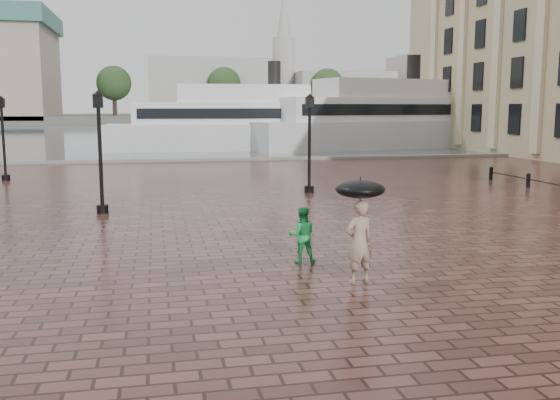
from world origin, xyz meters
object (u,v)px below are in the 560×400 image
object	(u,v)px
ferry_far	(384,120)
street_lamps	(132,143)
adult_pedestrian	(359,242)
ferry_near	(243,123)
child_pedestrian	(302,235)

from	to	relation	value
ferry_far	street_lamps	bearing A→B (deg)	-142.53
adult_pedestrian	ferry_near	size ratio (longest dim) A/B	0.08
street_lamps	ferry_near	xyz separation A→B (m)	(9.12, 28.65, 0.13)
child_pedestrian	ferry_near	bearing A→B (deg)	-89.15
street_lamps	ferry_near	distance (m)	30.06
adult_pedestrian	ferry_far	size ratio (longest dim) A/B	0.07
street_lamps	child_pedestrian	world-z (taller)	street_lamps
child_pedestrian	ferry_near	xyz separation A→B (m)	(4.53, 42.89, 1.73)
street_lamps	ferry_far	distance (m)	36.35
ferry_near	ferry_far	distance (m)	13.78
street_lamps	ferry_far	size ratio (longest dim) A/B	0.55
adult_pedestrian	child_pedestrian	bearing A→B (deg)	-81.94
child_pedestrian	ferry_near	size ratio (longest dim) A/B	0.06
adult_pedestrian	child_pedestrian	distance (m)	2.17
adult_pedestrian	ferry_near	world-z (taller)	ferry_near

